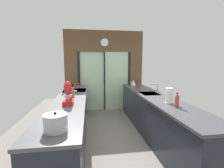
# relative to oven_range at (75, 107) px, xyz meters

# --- Properties ---
(ground_plane) EXTENTS (5.04, 7.60, 0.02)m
(ground_plane) POSITION_rel_oven_range_xyz_m (0.91, -0.65, -0.47)
(ground_plane) COLOR slate
(back_wall_unit) EXTENTS (2.64, 0.12, 2.70)m
(back_wall_unit) POSITION_rel_oven_range_xyz_m (0.91, 1.15, 1.07)
(back_wall_unit) COLOR brown
(back_wall_unit) RESTS_ON ground_plane
(left_counter_run) EXTENTS (0.62, 3.80, 0.92)m
(left_counter_run) POSITION_rel_oven_range_xyz_m (-0.00, -1.12, 0.01)
(left_counter_run) COLOR #1E232D
(left_counter_run) RESTS_ON ground_plane
(right_counter_run) EXTENTS (0.62, 3.80, 0.92)m
(right_counter_run) POSITION_rel_oven_range_xyz_m (1.82, -0.95, 0.01)
(right_counter_run) COLOR #1E232D
(right_counter_run) RESTS_ON ground_plane
(sink_faucet) EXTENTS (0.19, 0.02, 0.23)m
(sink_faucet) POSITION_rel_oven_range_xyz_m (1.96, -0.70, 0.62)
(sink_faucet) COLOR #B7BABC
(sink_faucet) RESTS_ON right_counter_run
(oven_range) EXTENTS (0.60, 0.60, 0.92)m
(oven_range) POSITION_rel_oven_range_xyz_m (0.00, 0.00, 0.00)
(oven_range) COLOR #B7BABC
(oven_range) RESTS_ON ground_plane
(mixing_bowl_near) EXTENTS (0.16, 0.16, 0.06)m
(mixing_bowl_near) POSITION_rel_oven_range_xyz_m (0.02, -2.21, 0.50)
(mixing_bowl_near) COLOR silver
(mixing_bowl_near) RESTS_ON left_counter_run
(mixing_bowl_mid) EXTENTS (0.18, 0.18, 0.07)m
(mixing_bowl_mid) POSITION_rel_oven_range_xyz_m (0.02, -0.48, 0.50)
(mixing_bowl_mid) COLOR silver
(mixing_bowl_mid) RESTS_ON left_counter_run
(mixing_bowl_far) EXTENTS (0.18, 0.18, 0.08)m
(mixing_bowl_far) POSITION_rel_oven_range_xyz_m (0.02, 0.65, 0.51)
(mixing_bowl_far) COLOR #BC4C38
(mixing_bowl_far) RESTS_ON left_counter_run
(knife_block) EXTENTS (0.08, 0.14, 0.28)m
(knife_block) POSITION_rel_oven_range_xyz_m (0.02, -0.81, 0.57)
(knife_block) COLOR brown
(knife_block) RESTS_ON left_counter_run
(stand_mixer) EXTENTS (0.17, 0.27, 0.42)m
(stand_mixer) POSITION_rel_oven_range_xyz_m (0.02, -1.46, 0.63)
(stand_mixer) COLOR red
(stand_mixer) RESTS_ON left_counter_run
(stock_pot) EXTENTS (0.26, 0.26, 0.21)m
(stock_pot) POSITION_rel_oven_range_xyz_m (0.02, -2.52, 0.56)
(stock_pot) COLOR #B7BABC
(stock_pot) RESTS_ON left_counter_run
(kettle) EXTENTS (0.26, 0.18, 0.20)m
(kettle) POSITION_rel_oven_range_xyz_m (1.80, 0.67, 0.55)
(kettle) COLOR #B7BABC
(kettle) RESTS_ON right_counter_run
(soap_bottle) EXTENTS (0.06, 0.06, 0.25)m
(soap_bottle) POSITION_rel_oven_range_xyz_m (1.80, -1.88, 0.57)
(soap_bottle) COLOR #B23D2D
(soap_bottle) RESTS_ON right_counter_run
(paper_towel_roll) EXTENTS (0.14, 0.14, 0.31)m
(paper_towel_roll) POSITION_rel_oven_range_xyz_m (1.80, -1.62, 0.60)
(paper_towel_roll) COLOR #B7BABC
(paper_towel_roll) RESTS_ON right_counter_run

